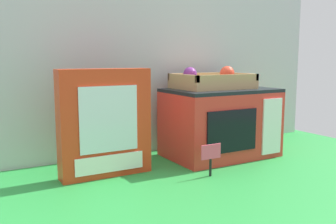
{
  "coord_description": "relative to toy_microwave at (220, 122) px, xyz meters",
  "views": [
    {
      "loc": [
        -0.62,
        -1.03,
        0.36
      ],
      "look_at": [
        -0.02,
        0.05,
        0.18
      ],
      "focal_mm": 39.93,
      "sensor_mm": 36.0,
      "label": 1
    }
  ],
  "objects": [
    {
      "name": "ground_plane",
      "position": [
        -0.21,
        -0.05,
        -0.12
      ],
      "size": [
        1.7,
        1.7,
        0.0
      ],
      "primitive_type": "plane",
      "color": "green",
      "rests_on": "ground"
    },
    {
      "name": "display_back_panel",
      "position": [
        -0.21,
        0.2,
        0.2
      ],
      "size": [
        1.61,
        0.03,
        0.65
      ],
      "primitive_type": "cube",
      "color": "#B7BABF",
      "rests_on": "ground"
    },
    {
      "name": "toy_microwave",
      "position": [
        0.0,
        0.0,
        0.0
      ],
      "size": [
        0.39,
        0.26,
        0.25
      ],
      "color": "red",
      "rests_on": "ground"
    },
    {
      "name": "food_groups_crate",
      "position": [
        -0.02,
        0.02,
        0.15
      ],
      "size": [
        0.27,
        0.19,
        0.08
      ],
      "color": "tan",
      "rests_on": "toy_microwave"
    },
    {
      "name": "cookie_set_box",
      "position": [
        -0.45,
        -0.02,
        0.04
      ],
      "size": [
        0.28,
        0.07,
        0.33
      ],
      "color": "red",
      "rests_on": "ground"
    },
    {
      "name": "price_sign",
      "position": [
        -0.18,
        -0.19,
        -0.06
      ],
      "size": [
        0.07,
        0.01,
        0.1
      ],
      "color": "black",
      "rests_on": "ground"
    }
  ]
}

